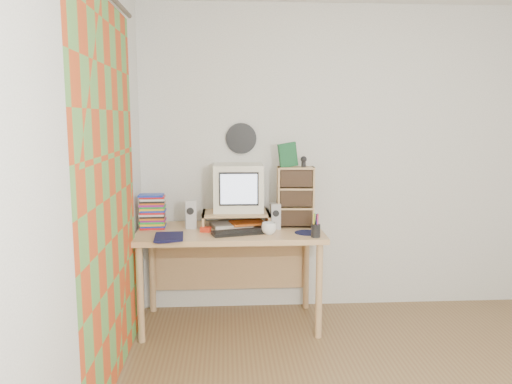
{
  "coord_description": "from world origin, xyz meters",
  "views": [
    {
      "loc": [
        -1.05,
        -2.34,
        1.59
      ],
      "look_at": [
        -0.83,
        1.33,
        1.05
      ],
      "focal_mm": 35.0,
      "sensor_mm": 36.0,
      "label": 1
    }
  ],
  "objects": [
    {
      "name": "speaker_left",
      "position": [
        -1.33,
        1.46,
        0.86
      ],
      "size": [
        0.09,
        0.09,
        0.22
      ],
      "primitive_type": "cube",
      "rotation": [
        0.0,
        0.0,
        0.12
      ],
      "color": "#A9A9AE",
      "rests_on": "desk"
    },
    {
      "name": "curtain",
      "position": [
        -1.71,
        0.48,
        1.15
      ],
      "size": [
        0.0,
        2.2,
        2.2
      ],
      "primitive_type": "plane",
      "rotation": [
        1.57,
        0.0,
        1.57
      ],
      "color": "#C6461C",
      "rests_on": "left_wall"
    },
    {
      "name": "keyboard",
      "position": [
        -0.96,
        1.23,
        0.76
      ],
      "size": [
        0.42,
        0.23,
        0.03
      ],
      "primitive_type": "cube",
      "rotation": [
        0.0,
        0.0,
        0.27
      ],
      "color": "black",
      "rests_on": "desk"
    },
    {
      "name": "dvd_stack",
      "position": [
        -1.62,
        1.47,
        0.88
      ],
      "size": [
        0.19,
        0.14,
        0.27
      ],
      "primitive_type": null,
      "rotation": [
        0.0,
        0.0,
        0.04
      ],
      "color": "brown",
      "rests_on": "desk"
    },
    {
      "name": "left_wall",
      "position": [
        -1.75,
        0.0,
        1.25
      ],
      "size": [
        0.0,
        3.5,
        3.5
      ],
      "primitive_type": "plane",
      "rotation": [
        1.57,
        0.0,
        1.57
      ],
      "color": "white",
      "rests_on": "floor"
    },
    {
      "name": "cd_rack",
      "position": [
        -0.52,
        1.46,
        0.99
      ],
      "size": [
        0.29,
        0.17,
        0.47
      ],
      "primitive_type": "cube",
      "rotation": [
        0.0,
        0.0,
        -0.06
      ],
      "color": "tan",
      "rests_on": "desk"
    },
    {
      "name": "crt_monitor",
      "position": [
        -0.96,
        1.53,
        1.05
      ],
      "size": [
        0.39,
        0.39,
        0.37
      ],
      "primitive_type": "cube",
      "rotation": [
        0.0,
        0.0,
        -0.01
      ],
      "color": "silver",
      "rests_on": "monitor_riser"
    },
    {
      "name": "desk",
      "position": [
        -1.03,
        1.44,
        0.62
      ],
      "size": [
        1.4,
        0.7,
        0.75
      ],
      "color": "tan",
      "rests_on": "floor"
    },
    {
      "name": "mousepad",
      "position": [
        -0.46,
        1.24,
        0.75
      ],
      "size": [
        0.22,
        0.22,
        0.0
      ],
      "primitive_type": "cylinder",
      "rotation": [
        0.0,
        0.0,
        0.2
      ],
      "color": "black",
      "rests_on": "desk"
    },
    {
      "name": "speaker_right",
      "position": [
        -0.68,
        1.4,
        0.85
      ],
      "size": [
        0.08,
        0.08,
        0.2
      ],
      "primitive_type": "cube",
      "rotation": [
        0.0,
        0.0,
        0.08
      ],
      "color": "#A9A9AE",
      "rests_on": "desk"
    },
    {
      "name": "game_box",
      "position": [
        -0.58,
        1.47,
        1.31
      ],
      "size": [
        0.15,
        0.08,
        0.18
      ],
      "primitive_type": "cube",
      "rotation": [
        0.0,
        0.0,
        0.33
      ],
      "color": "#18562E",
      "rests_on": "cd_rack"
    },
    {
      "name": "red_box",
      "position": [
        -1.21,
        1.32,
        0.77
      ],
      "size": [
        0.08,
        0.06,
        0.04
      ],
      "primitive_type": "cube",
      "rotation": [
        0.0,
        0.0,
        -0.27
      ],
      "color": "red",
      "rests_on": "desk"
    },
    {
      "name": "webcam",
      "position": [
        -0.46,
        1.46,
        1.26
      ],
      "size": [
        0.05,
        0.05,
        0.08
      ],
      "primitive_type": null,
      "rotation": [
        0.0,
        0.0,
        0.08
      ],
      "color": "black",
      "rests_on": "cd_rack"
    },
    {
      "name": "back_wall",
      "position": [
        0.0,
        1.75,
        1.25
      ],
      "size": [
        3.5,
        0.0,
        3.5
      ],
      "primitive_type": "plane",
      "rotation": [
        1.57,
        0.0,
        0.0
      ],
      "color": "white",
      "rests_on": "floor"
    },
    {
      "name": "monitor_riser",
      "position": [
        -0.98,
        1.48,
        0.84
      ],
      "size": [
        0.52,
        0.3,
        0.12
      ],
      "color": "tan",
      "rests_on": "desk"
    },
    {
      "name": "diary",
      "position": [
        -1.56,
        1.11,
        0.77
      ],
      "size": [
        0.26,
        0.2,
        0.05
      ],
      "primitive_type": "imported",
      "rotation": [
        0.0,
        0.0,
        0.08
      ],
      "color": "black",
      "rests_on": "desk"
    },
    {
      "name": "wall_disc",
      "position": [
        -0.93,
        1.73,
        1.43
      ],
      "size": [
        0.25,
        0.02,
        0.25
      ],
      "primitive_type": "cylinder",
      "rotation": [
        1.57,
        0.0,
        0.0
      ],
      "color": "black",
      "rests_on": "back_wall"
    },
    {
      "name": "papers",
      "position": [
        -0.97,
        1.49,
        0.77
      ],
      "size": [
        0.34,
        0.29,
        0.04
      ],
      "primitive_type": null,
      "rotation": [
        0.0,
        0.0,
        0.25
      ],
      "color": "beige",
      "rests_on": "desk"
    },
    {
      "name": "mug",
      "position": [
        -0.74,
        1.22,
        0.79
      ],
      "size": [
        0.13,
        0.13,
        0.09
      ],
      "primitive_type": "imported",
      "rotation": [
        0.0,
        0.0,
        -0.2
      ],
      "color": "white",
      "rests_on": "desk"
    },
    {
      "name": "pen_cup",
      "position": [
        -0.42,
        1.11,
        0.82
      ],
      "size": [
        0.07,
        0.07,
        0.13
      ],
      "primitive_type": null,
      "rotation": [
        0.0,
        0.0,
        -0.04
      ],
      "color": "black",
      "rests_on": "desk"
    }
  ]
}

